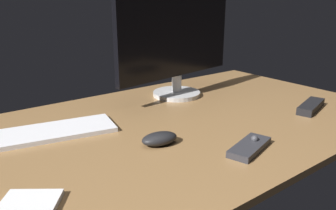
% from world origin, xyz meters
% --- Properties ---
extents(desk, '(1.40, 0.84, 0.02)m').
position_xyz_m(desk, '(0.00, 0.00, 0.01)').
color(desk, olive).
rests_on(desk, ground).
extents(monitor, '(0.58, 0.19, 0.48)m').
position_xyz_m(monitor, '(0.15, 0.23, 0.27)').
color(monitor, beige).
rests_on(monitor, desk).
extents(keyboard, '(0.38, 0.20, 0.01)m').
position_xyz_m(keyboard, '(-0.38, 0.14, 0.03)').
color(keyboard, white).
rests_on(keyboard, desk).
extents(computer_mouse, '(0.11, 0.07, 0.03)m').
position_xyz_m(computer_mouse, '(-0.18, -0.10, 0.04)').
color(computer_mouse, black).
rests_on(computer_mouse, desk).
extents(media_remote, '(0.16, 0.10, 0.03)m').
position_xyz_m(media_remote, '(-0.01, -0.27, 0.03)').
color(media_remote, '#2D2D33').
rests_on(media_remote, desk).
extents(tv_remote, '(0.18, 0.09, 0.03)m').
position_xyz_m(tv_remote, '(0.41, -0.19, 0.03)').
color(tv_remote, black).
rests_on(tv_remote, desk).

